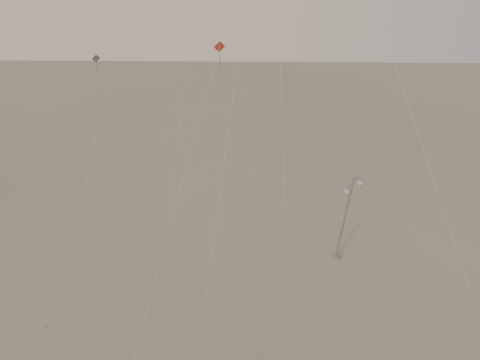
{
  "coord_description": "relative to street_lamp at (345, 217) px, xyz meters",
  "views": [
    {
      "loc": [
        -0.53,
        -18.95,
        22.25
      ],
      "look_at": [
        -1.15,
        5.0,
        8.28
      ],
      "focal_mm": 28.0,
      "sensor_mm": 36.0,
      "label": 1
    }
  ],
  "objects": [
    {
      "name": "ground",
      "position": [
        -7.41,
        -5.97,
        -4.33
      ],
      "size": [
        160.0,
        160.0,
        0.0
      ],
      "primitive_type": "plane",
      "color": "gray",
      "rests_on": "ground"
    },
    {
      "name": "kite_6",
      "position": [
        -20.67,
        1.89,
        7.23
      ],
      "size": [
        2.37,
        13.18,
        15.98
      ],
      "rotation": [
        0.0,
        0.0,
        0.5
      ],
      "color": "#35302C",
      "rests_on": "ground"
    },
    {
      "name": "street_lamp",
      "position": [
        0.0,
        0.0,
        0.0
      ],
      "size": [
        1.55,
        0.9,
        8.12
      ],
      "color": "gray",
      "rests_on": "ground"
    },
    {
      "name": "kite_4",
      "position": [
        2.9,
        6.39,
        12.44
      ],
      "size": [
        9.72,
        14.47,
        24.16
      ],
      "rotation": [
        0.0,
        0.0,
        1.44
      ],
      "color": "#35302C",
      "rests_on": "ground"
    },
    {
      "name": "kite_3",
      "position": [
        -11.17,
        -0.79,
        9.08
      ],
      "size": [
        5.56,
        13.67,
        17.58
      ],
      "rotation": [
        0.0,
        0.0,
        0.12
      ],
      "color": "maroon",
      "rests_on": "ground"
    }
  ]
}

